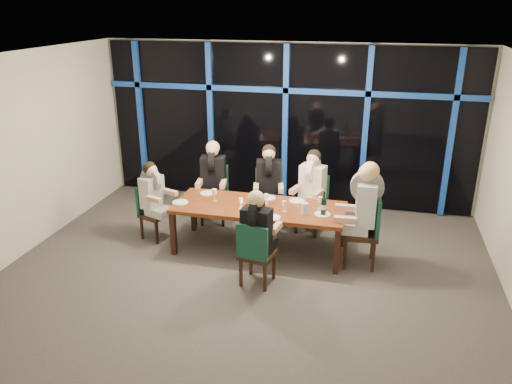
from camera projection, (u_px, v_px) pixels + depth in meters
room at (245, 137)px, 6.40m from camera, size 7.04×7.00×3.02m
window_wall at (286, 123)px, 9.23m from camera, size 6.86×0.43×2.94m
dining_table at (259, 210)px, 7.61m from camera, size 2.60×1.00×0.75m
chair_far_left at (214, 191)px, 8.74m from camera, size 0.53×0.53×0.99m
chair_far_mid at (269, 195)px, 8.55m from camera, size 0.54×0.54×0.99m
chair_far_right at (313, 200)px, 8.35m from camera, size 0.56×0.56×0.98m
chair_end_left at (152, 209)px, 8.11m from camera, size 0.53×0.53×0.89m
chair_end_right at (367, 227)px, 7.21m from camera, size 0.53×0.53×1.08m
chair_near_mid at (255, 251)px, 6.68m from camera, size 0.50×0.50×0.94m
diner_far_left at (213, 171)px, 8.52m from camera, size 0.53×0.65×0.97m
diner_far_mid at (269, 175)px, 8.33m from camera, size 0.55×0.66×0.96m
diner_far_right at (312, 180)px, 8.14m from camera, size 0.56×0.66×0.95m
diner_end_left at (153, 189)px, 7.95m from camera, size 0.61×0.54×0.87m
diner_end_right at (363, 199)px, 7.07m from camera, size 0.69×0.56×1.06m
diner_near_mid at (258, 224)px, 6.62m from camera, size 0.50×0.62×0.92m
plate_far_left at (208, 193)px, 8.06m from camera, size 0.24×0.24×0.01m
plate_far_mid at (268, 198)px, 7.87m from camera, size 0.24×0.24×0.01m
plate_far_right at (297, 201)px, 7.75m from camera, size 0.24×0.24×0.01m
plate_end_left at (180, 202)px, 7.69m from camera, size 0.24×0.24×0.01m
plate_end_right at (322, 214)px, 7.26m from camera, size 0.24×0.24×0.01m
plate_near_mid at (272, 217)px, 7.15m from camera, size 0.24×0.24×0.01m
wine_bottle at (324, 206)px, 7.21m from camera, size 0.08×0.08×0.36m
water_pitcher at (305, 209)px, 7.24m from camera, size 0.11×0.10×0.18m
tea_light at (249, 211)px, 7.35m from camera, size 0.05×0.05×0.03m
wine_glass_a at (241, 201)px, 7.44m from camera, size 0.06×0.06×0.17m
wine_glass_b at (266, 197)px, 7.63m from camera, size 0.06×0.06×0.16m
wine_glass_c at (284, 204)px, 7.34m from camera, size 0.06×0.06×0.17m
wine_glass_d at (214, 192)px, 7.71m from camera, size 0.08×0.08×0.20m
wine_glass_e at (320, 200)px, 7.43m from camera, size 0.07×0.07×0.19m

